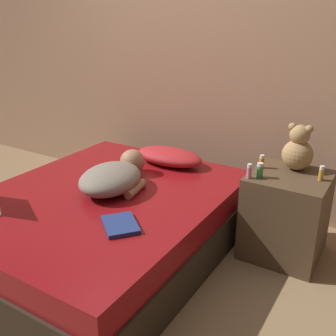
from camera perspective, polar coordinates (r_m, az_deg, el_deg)
ground_plane at (r=2.88m, az=-8.94°, el=-11.67°), size 12.00×12.00×0.00m
wall_back at (r=3.42m, az=3.34°, el=17.05°), size 8.00×0.06×2.60m
bed at (r=2.77m, az=-9.20°, el=-7.84°), size 1.51×1.84×0.44m
nightstand at (r=2.79m, az=16.68°, el=-6.56°), size 0.50×0.50×0.58m
pillow at (r=3.11m, az=0.17°, el=1.70°), size 0.56×0.30×0.13m
person_lying at (r=2.70m, az=-7.75°, el=-1.16°), size 0.47×0.70×0.18m
teddy_bear at (r=2.74m, az=18.35°, el=2.51°), size 0.20×0.20×0.31m
bottle_amber at (r=2.63m, az=21.36°, el=-0.73°), size 0.03×0.03×0.10m
bottle_pink at (r=2.54m, az=11.71°, el=-0.47°), size 0.03×0.03×0.10m
bottle_orange at (r=2.73m, az=13.44°, el=0.90°), size 0.03×0.03×0.09m
bottle_green at (r=2.56m, az=13.19°, el=-0.35°), size 0.04×0.04×0.10m
book at (r=2.24m, az=-6.93°, el=-8.17°), size 0.30×0.29×0.02m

